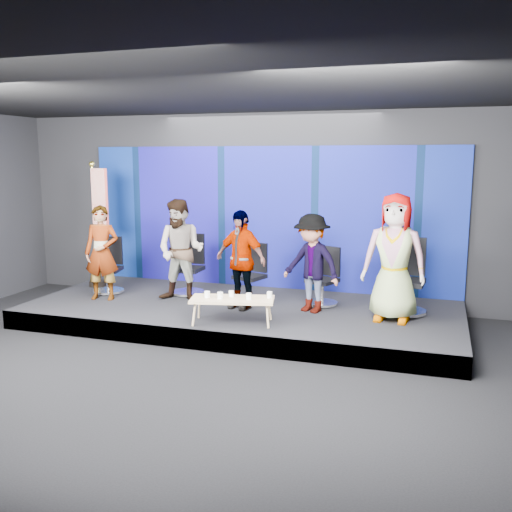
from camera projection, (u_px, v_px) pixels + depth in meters
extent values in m
plane|color=black|center=(175.00, 377.00, 7.08)|extent=(10.00, 10.00, 0.00)
cube|color=black|center=(268.00, 209.00, 10.54)|extent=(10.00, 0.02, 3.50)
cube|color=black|center=(168.00, 86.00, 6.49)|extent=(10.00, 8.00, 0.02)
cube|color=black|center=(242.00, 314.00, 9.40)|extent=(7.00, 3.00, 0.30)
cube|color=navy|center=(267.00, 218.00, 10.51)|extent=(7.00, 0.08, 2.60)
cylinder|color=silver|center=(109.00, 291.00, 10.22)|extent=(0.66, 0.66, 0.06)
cylinder|color=silver|center=(108.00, 280.00, 10.18)|extent=(0.07, 0.07, 0.37)
cube|color=black|center=(108.00, 269.00, 10.15)|extent=(0.53, 0.53, 0.07)
cube|color=black|center=(111.00, 250.00, 10.32)|extent=(0.41, 0.13, 0.51)
imported|color=black|center=(102.00, 253.00, 9.64)|extent=(0.65, 0.50, 1.61)
cylinder|color=silver|center=(188.00, 293.00, 10.10)|extent=(0.60, 0.60, 0.06)
cylinder|color=silver|center=(188.00, 280.00, 10.06)|extent=(0.07, 0.07, 0.40)
cube|color=black|center=(188.00, 269.00, 10.03)|extent=(0.48, 0.48, 0.07)
cube|color=black|center=(193.00, 249.00, 10.20)|extent=(0.44, 0.05, 0.55)
imported|color=black|center=(181.00, 251.00, 9.52)|extent=(0.84, 0.66, 1.72)
cylinder|color=silver|center=(250.00, 300.00, 9.62)|extent=(0.69, 0.69, 0.06)
cylinder|color=silver|center=(250.00, 287.00, 9.58)|extent=(0.06, 0.06, 0.37)
cube|color=black|center=(249.00, 277.00, 9.55)|extent=(0.55, 0.55, 0.06)
cube|color=black|center=(257.00, 257.00, 9.68)|extent=(0.40, 0.16, 0.50)
imported|color=black|center=(240.00, 260.00, 9.07)|extent=(1.00, 0.65, 1.58)
cylinder|color=silver|center=(322.00, 303.00, 9.38)|extent=(0.70, 0.70, 0.05)
cylinder|color=silver|center=(322.00, 291.00, 9.34)|extent=(0.06, 0.06, 0.36)
cube|color=black|center=(322.00, 281.00, 9.31)|extent=(0.56, 0.56, 0.06)
cube|color=black|center=(330.00, 261.00, 9.42)|extent=(0.38, 0.19, 0.49)
imported|color=black|center=(312.00, 263.00, 8.86)|extent=(1.14, 0.91, 1.54)
cylinder|color=silver|center=(405.00, 312.00, 8.85)|extent=(0.72, 0.72, 0.07)
cylinder|color=silver|center=(406.00, 296.00, 8.81)|extent=(0.08, 0.08, 0.44)
cube|color=black|center=(406.00, 282.00, 8.77)|extent=(0.57, 0.57, 0.08)
cube|color=black|center=(410.00, 256.00, 8.95)|extent=(0.49, 0.10, 0.60)
imported|color=black|center=(394.00, 258.00, 8.35)|extent=(0.98, 0.68, 1.89)
cube|color=tan|center=(232.00, 300.00, 8.30)|extent=(1.29, 0.77, 0.04)
cylinder|color=tan|center=(194.00, 315.00, 8.18)|extent=(0.03, 0.03, 0.33)
cylinder|color=tan|center=(199.00, 308.00, 8.57)|extent=(0.03, 0.03, 0.33)
cylinder|color=tan|center=(268.00, 316.00, 8.09)|extent=(0.03, 0.03, 0.33)
cylinder|color=tan|center=(269.00, 309.00, 8.48)|extent=(0.03, 0.03, 0.33)
cylinder|color=white|center=(207.00, 295.00, 8.32)|extent=(0.08, 0.08, 0.10)
cylinder|color=white|center=(220.00, 296.00, 8.26)|extent=(0.08, 0.08, 0.10)
cylinder|color=white|center=(231.00, 294.00, 8.38)|extent=(0.08, 0.08, 0.09)
cylinder|color=white|center=(249.00, 296.00, 8.21)|extent=(0.08, 0.08, 0.09)
cylinder|color=white|center=(270.00, 295.00, 8.31)|extent=(0.08, 0.08, 0.09)
cylinder|color=black|center=(98.00, 283.00, 10.76)|extent=(0.31, 0.31, 0.10)
cylinder|color=gold|center=(95.00, 225.00, 10.57)|extent=(0.04, 0.04, 2.13)
sphere|color=gold|center=(92.00, 164.00, 10.38)|extent=(0.11, 0.11, 0.11)
cube|color=#AF1C14|center=(100.00, 197.00, 10.36)|extent=(0.37, 0.16, 1.02)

